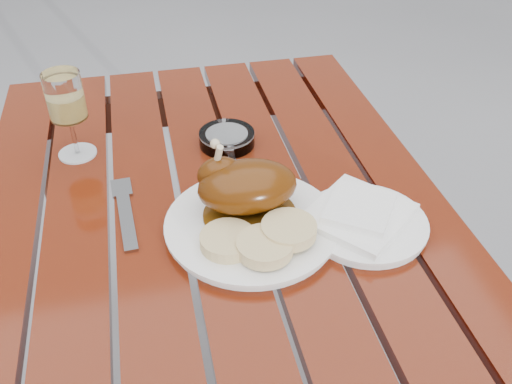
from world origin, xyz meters
TOP-DOWN VIEW (x-y plane):
  - table at (0.00, 0.00)m, footprint 0.80×1.20m
  - dinner_plate at (0.05, -0.03)m, footprint 0.36×0.36m
  - roast_duck at (0.05, 0.00)m, footprint 0.16×0.15m
  - bread_dumplings at (0.05, -0.09)m, footprint 0.18×0.12m
  - wine_glass at (-0.23, 0.26)m, footprint 0.09×0.09m
  - side_plate at (0.23, -0.07)m, footprint 0.25×0.25m
  - napkin at (0.22, -0.06)m, footprint 0.21×0.21m
  - ashtray at (0.06, 0.23)m, footprint 0.11×0.11m
  - fork at (-0.15, 0.04)m, footprint 0.03×0.18m
  - knife at (0.09, -0.05)m, footprint 0.02×0.18m

SIDE VIEW (x-z plane):
  - table at x=0.00m, z-range 0.00..0.75m
  - knife at x=0.09m, z-range 0.75..0.76m
  - fork at x=-0.15m, z-range 0.75..0.76m
  - side_plate at x=0.23m, z-range 0.75..0.77m
  - dinner_plate at x=0.05m, z-range 0.75..0.77m
  - ashtray at x=0.06m, z-range 0.75..0.78m
  - napkin at x=0.22m, z-range 0.77..0.78m
  - bread_dumplings at x=0.05m, z-range 0.77..0.80m
  - roast_duck at x=0.05m, z-range 0.75..0.87m
  - wine_glass at x=-0.23m, z-range 0.75..0.92m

